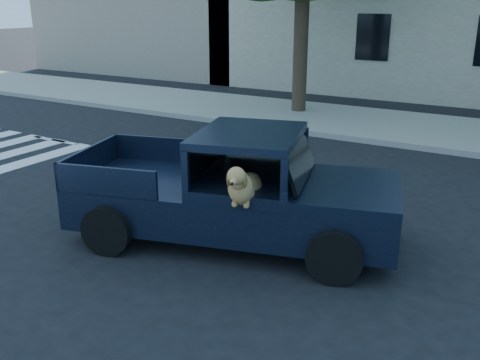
# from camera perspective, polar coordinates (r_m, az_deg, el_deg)

# --- Properties ---
(ground) EXTENTS (120.00, 120.00, 0.00)m
(ground) POSITION_cam_1_polar(r_m,az_deg,el_deg) (7.25, 2.85, -9.68)
(ground) COLOR black
(ground) RESTS_ON ground
(far_sidewalk) EXTENTS (60.00, 4.00, 0.15)m
(far_sidewalk) POSITION_cam_1_polar(r_m,az_deg,el_deg) (15.52, 19.16, 5.06)
(far_sidewalk) COLOR gray
(far_sidewalk) RESTS_ON ground
(lane_stripes) EXTENTS (21.60, 0.14, 0.01)m
(lane_stripes) POSITION_cam_1_polar(r_m,az_deg,el_deg) (9.73, 23.13, -3.59)
(lane_stripes) COLOR silver
(lane_stripes) RESTS_ON ground
(pickup_truck) EXTENTS (5.03, 3.06, 1.69)m
(pickup_truck) POSITION_cam_1_polar(r_m,az_deg,el_deg) (7.92, -1.26, -2.58)
(pickup_truck) COLOR black
(pickup_truck) RESTS_ON ground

